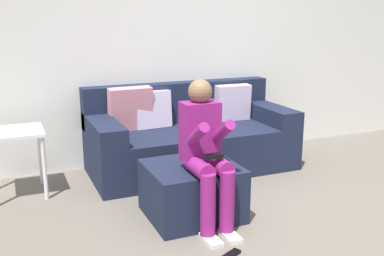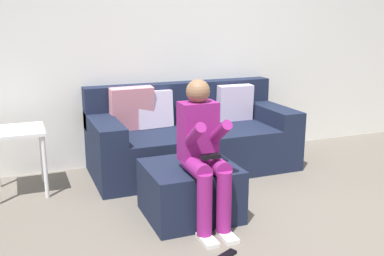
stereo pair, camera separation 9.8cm
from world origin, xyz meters
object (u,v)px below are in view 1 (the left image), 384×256
ottoman (192,191)px  person_seated (206,150)px  couch_sectional (189,138)px  side_table (16,142)px  remote_near_ottoman (232,254)px

ottoman → person_seated: 0.44m
couch_sectional → ottoman: (-0.44, -1.10, -0.11)m
couch_sectional → person_seated: 1.38m
person_seated → side_table: person_seated is taller
couch_sectional → remote_near_ottoman: (-0.44, -1.79, -0.32)m
ottoman → remote_near_ottoman: bearing=-90.1°
couch_sectional → person_seated: (-0.41, -1.29, 0.28)m
ottoman → remote_near_ottoman: ottoman is taller
person_seated → remote_near_ottoman: 0.77m
side_table → remote_near_ottoman: side_table is taller
ottoman → side_table: side_table is taller
side_table → remote_near_ottoman: size_ratio=4.14×
couch_sectional → side_table: (-1.69, -0.08, 0.17)m
couch_sectional → side_table: size_ratio=3.50×
person_seated → side_table: (-1.29, 1.22, -0.11)m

